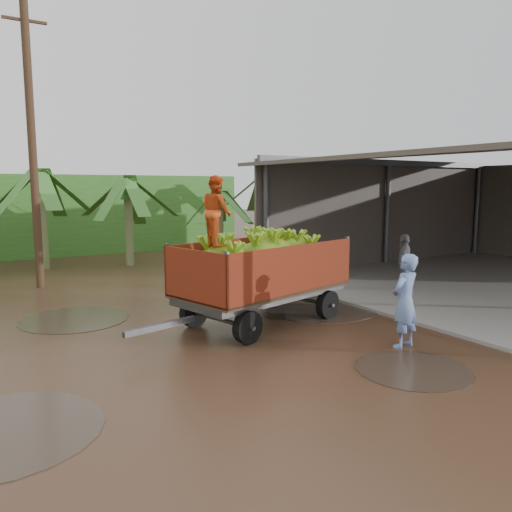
{
  "coord_description": "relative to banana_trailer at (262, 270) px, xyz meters",
  "views": [
    {
      "loc": [
        -3.75,
        -8.37,
        3.09
      ],
      "look_at": [
        2.32,
        1.5,
        1.47
      ],
      "focal_mm": 35.0,
      "sensor_mm": 36.0,
      "label": 1
    }
  ],
  "objects": [
    {
      "name": "man_grey",
      "position": [
        5.39,
        0.69,
        -0.37
      ],
      "size": [
        1.08,
        0.87,
        1.71
      ],
      "primitive_type": "imported",
      "rotation": [
        0.0,
        0.0,
        3.67
      ],
      "color": "slate",
      "rests_on": "ground"
    },
    {
      "name": "packing_shed",
      "position": [
        9.61,
        0.78,
        1.28
      ],
      "size": [
        12.78,
        10.8,
        4.76
      ],
      "color": "gray",
      "rests_on": "ground"
    },
    {
      "name": "man_blue",
      "position": [
        1.43,
        -2.89,
        -0.31
      ],
      "size": [
        0.74,
        0.56,
        1.83
      ],
      "primitive_type": "imported",
      "rotation": [
        0.0,
        0.0,
        3.33
      ],
      "color": "#6581B9",
      "rests_on": "ground"
    },
    {
      "name": "banana_trailer",
      "position": [
        0.0,
        0.0,
        0.0
      ],
      "size": [
        5.66,
        2.87,
        3.32
      ],
      "rotation": [
        0.0,
        0.0,
        0.25
      ],
      "color": "maroon",
      "rests_on": "ground"
    },
    {
      "name": "ground",
      "position": [
        -2.16,
        -0.99,
        -1.22
      ],
      "size": [
        100.0,
        100.0,
        0.0
      ],
      "primitive_type": "plane",
      "color": "black",
      "rests_on": "ground"
    },
    {
      "name": "utility_pole",
      "position": [
        -3.66,
        6.96,
        3.05
      ],
      "size": [
        1.2,
        0.24,
        8.44
      ],
      "color": "#47301E",
      "rests_on": "ground"
    }
  ]
}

